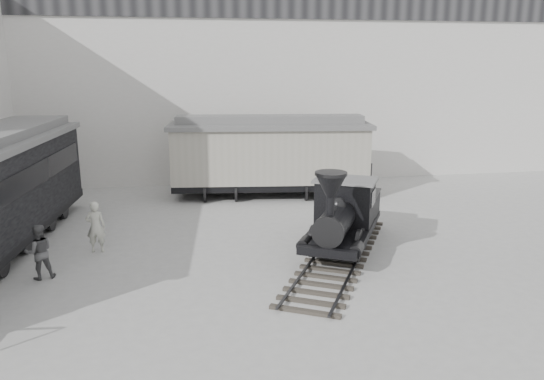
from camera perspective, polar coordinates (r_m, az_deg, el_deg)
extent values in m
plane|color=#9E9E9B|center=(14.22, 5.36, -11.41)|extent=(90.00, 90.00, 0.00)
cube|color=silver|center=(27.63, -2.71, 12.60)|extent=(34.00, 2.40, 11.00)
cube|color=#38342E|center=(16.87, 7.07, -7.06)|extent=(5.57, 8.19, 0.14)
cube|color=#2D2D30|center=(16.98, 4.91, -6.70)|extent=(4.04, 7.36, 0.05)
cube|color=#2D2D30|center=(16.75, 9.28, -7.13)|extent=(4.04, 7.36, 0.05)
cylinder|color=black|center=(16.40, 4.38, -5.49)|extent=(0.57, 0.93, 1.00)
cylinder|color=black|center=(16.14, 9.27, -5.96)|extent=(0.57, 0.93, 1.00)
cylinder|color=black|center=(17.49, 5.34, -4.27)|extent=(0.57, 0.93, 1.00)
cylinder|color=black|center=(17.24, 9.93, -4.69)|extent=(0.57, 0.93, 1.00)
cube|color=black|center=(16.77, 7.23, -4.73)|extent=(3.15, 3.73, 0.25)
cylinder|color=black|center=(16.00, 6.84, -3.45)|extent=(1.79, 2.26, 0.91)
cylinder|color=black|center=(15.03, 6.27, -1.75)|extent=(0.32, 0.32, 0.54)
cone|color=black|center=(14.89, 6.33, 0.44)|extent=(1.18, 1.18, 0.63)
sphere|color=black|center=(16.22, 7.15, -1.62)|extent=(0.47, 0.47, 0.47)
cube|color=black|center=(17.30, 7.86, -1.31)|extent=(2.14, 1.92, 1.40)
cube|color=slate|center=(17.12, 7.94, 1.08)|extent=(2.38, 2.16, 0.07)
cube|color=black|center=(18.98, 8.74, -1.56)|extent=(2.30, 2.37, 0.82)
cylinder|color=black|center=(24.29, -5.46, 0.22)|extent=(2.01, 0.99, 0.77)
cylinder|color=black|center=(24.52, 4.95, 0.36)|extent=(2.01, 0.99, 0.77)
cube|color=black|center=(24.26, -0.23, 0.74)|extent=(8.90, 3.40, 0.29)
cube|color=#A4A091|center=(23.99, -0.23, 3.88)|extent=(8.91, 3.49, 2.41)
cube|color=slate|center=(23.81, -0.24, 6.97)|extent=(9.23, 3.81, 0.19)
cube|color=slate|center=(23.78, -0.24, 7.62)|extent=(8.37, 2.11, 0.35)
cylinder|color=black|center=(21.95, -24.69, -2.40)|extent=(2.21, 1.01, 0.82)
cube|color=black|center=(17.82, -24.94, 0.90)|extent=(1.06, 10.84, 0.73)
imported|color=beige|center=(17.97, -18.43, -3.78)|extent=(0.64, 0.44, 1.69)
imported|color=#4F5051|center=(16.39, -23.78, -6.11)|extent=(0.92, 0.81, 1.59)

